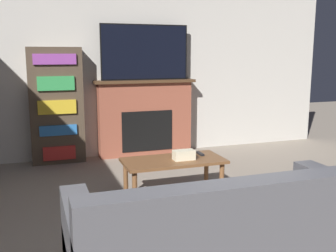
# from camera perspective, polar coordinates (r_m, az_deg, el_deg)

# --- Properties ---
(wall_back) EXTENTS (6.64, 0.06, 2.70)m
(wall_back) POSITION_cam_1_polar(r_m,az_deg,el_deg) (5.92, -6.22, 8.82)
(wall_back) COLOR beige
(wall_back) RESTS_ON ground_plane
(fireplace) EXTENTS (1.50, 0.28, 1.13)m
(fireplace) POSITION_cam_1_polar(r_m,az_deg,el_deg) (5.91, -3.33, 1.26)
(fireplace) COLOR brown
(fireplace) RESTS_ON ground_plane
(tv) EXTENTS (1.30, 0.03, 0.80)m
(tv) POSITION_cam_1_polar(r_m,az_deg,el_deg) (5.82, -3.37, 10.62)
(tv) COLOR black
(tv) RESTS_ON fireplace
(coffee_table) EXTENTS (1.05, 0.51, 0.43)m
(coffee_table) POSITION_cam_1_polar(r_m,az_deg,el_deg) (4.11, 0.79, -5.63)
(coffee_table) COLOR brown
(coffee_table) RESTS_ON ground_plane
(tissue_box) EXTENTS (0.22, 0.12, 0.10)m
(tissue_box) POSITION_cam_1_polar(r_m,az_deg,el_deg) (4.07, 2.32, -4.22)
(tissue_box) COLOR beige
(tissue_box) RESTS_ON coffee_table
(remote_control) EXTENTS (0.04, 0.15, 0.02)m
(remote_control) POSITION_cam_1_polar(r_m,az_deg,el_deg) (4.30, 4.66, -4.01)
(remote_control) COLOR black
(remote_control) RESTS_ON coffee_table
(bookshelf) EXTENTS (0.72, 0.29, 1.60)m
(bookshelf) POSITION_cam_1_polar(r_m,az_deg,el_deg) (5.65, -15.87, 2.83)
(bookshelf) COLOR #4C3D2D
(bookshelf) RESTS_ON ground_plane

